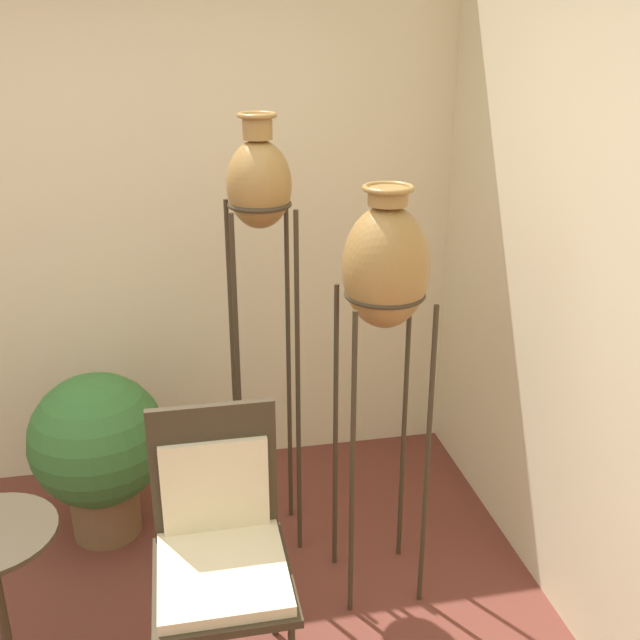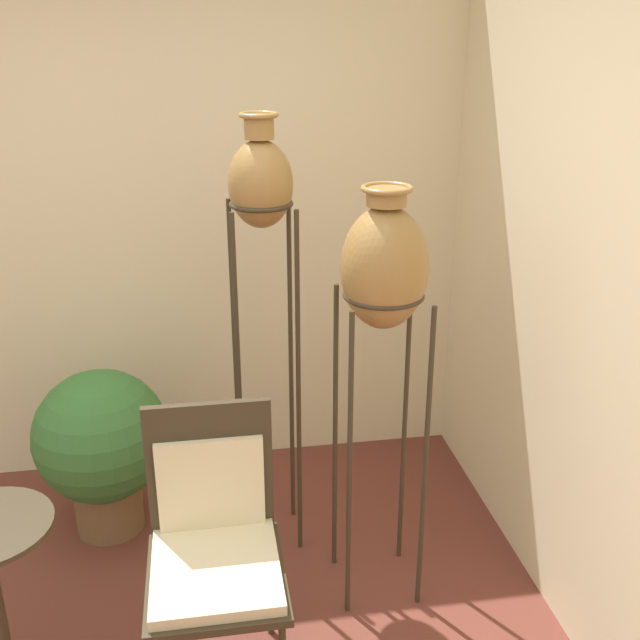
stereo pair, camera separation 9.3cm
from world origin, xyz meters
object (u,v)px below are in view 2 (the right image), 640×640
potted_plant (102,443)px  chair (214,536)px  vase_stand_medium (384,274)px  vase_stand_tall (261,201)px

potted_plant → chair: bearing=-62.5°
vase_stand_medium → potted_plant: size_ratio=2.14×
vase_stand_tall → chair: bearing=-109.1°
potted_plant → vase_stand_tall: bearing=-13.1°
vase_stand_medium → potted_plant: 1.58m
vase_stand_medium → vase_stand_tall: bearing=134.9°
vase_stand_medium → potted_plant: (-1.14, 0.58, -0.92)m
vase_stand_tall → chair: size_ratio=1.89×
chair → vase_stand_medium: bearing=27.6°
vase_stand_medium → chair: (-0.66, -0.35, -0.80)m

